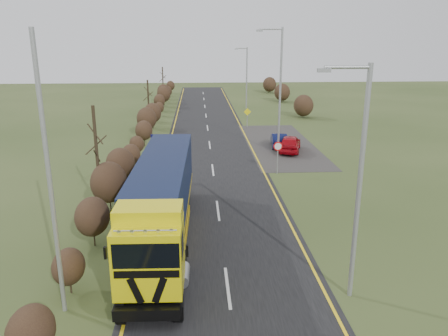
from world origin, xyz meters
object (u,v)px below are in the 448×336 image
streetlight_near (357,177)px  speed_sign (278,151)px  car_blue_sedan (279,140)px  lorry (162,197)px  car_red_hatchback (290,144)px

streetlight_near → speed_sign: streetlight_near is taller
car_blue_sedan → streetlight_near: streetlight_near is taller
car_blue_sedan → streetlight_near: size_ratio=0.44×
lorry → car_red_hatchback: size_ratio=3.32×
car_blue_sedan → lorry: bearing=70.1°
lorry → streetlight_near: bearing=-33.6°
car_blue_sedan → streetlight_near: bearing=91.8°
lorry → car_red_hatchback: (9.64, 16.77, -1.49)m
speed_sign → car_red_hatchback: bearing=70.5°
car_red_hatchback → lorry: bearing=76.0°
lorry → streetlight_near: (7.30, -5.18, 2.53)m
lorry → car_red_hatchback: bearing=61.8°
lorry → speed_sign: bearing=56.4°
lorry → car_red_hatchback: lorry is taller
streetlight_near → speed_sign: (0.11, 15.63, -3.08)m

